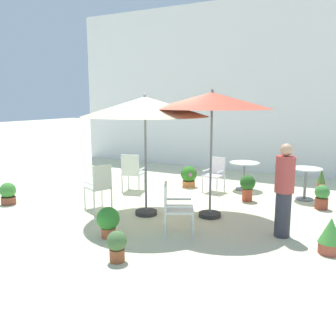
% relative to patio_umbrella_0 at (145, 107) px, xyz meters
% --- Properties ---
extents(ground_plane, '(60.00, 60.00, 0.00)m').
position_rel_patio_umbrella_0_xyz_m(ground_plane, '(-0.19, 0.93, -2.14)').
color(ground_plane, beige).
extents(villa_facade, '(11.49, 0.30, 5.38)m').
position_rel_patio_umbrella_0_xyz_m(villa_facade, '(-0.19, 5.64, 0.55)').
color(villa_facade, white).
rests_on(villa_facade, ground).
extents(patio_umbrella_0, '(2.48, 2.48, 2.41)m').
position_rel_patio_umbrella_0_xyz_m(patio_umbrella_0, '(0.00, 0.00, 0.00)').
color(patio_umbrella_0, '#2D2D2D').
rests_on(patio_umbrella_0, ground).
extents(patio_umbrella_1, '(2.28, 2.28, 2.49)m').
position_rel_patio_umbrella_0_xyz_m(patio_umbrella_1, '(1.19, 0.48, 0.11)').
color(patio_umbrella_1, '#2D2D2D').
rests_on(patio_umbrella_1, ground).
extents(cafe_table_0, '(0.76, 0.76, 0.72)m').
position_rel_patio_umbrella_0_xyz_m(cafe_table_0, '(1.12, 3.00, -1.64)').
color(cafe_table_0, silver).
rests_on(cafe_table_0, ground).
extents(cafe_table_1, '(0.72, 0.72, 0.75)m').
position_rel_patio_umbrella_0_xyz_m(cafe_table_1, '(2.66, 2.71, -1.62)').
color(cafe_table_1, silver).
rests_on(cafe_table_1, ground).
extents(patio_chair_0, '(0.61, 0.60, 0.97)m').
position_rel_patio_umbrella_0_xyz_m(patio_chair_0, '(-1.04, -0.16, -1.59)').
color(patio_chair_0, white).
rests_on(patio_chair_0, ground).
extents(patio_chair_1, '(0.66, 0.66, 0.89)m').
position_rel_patio_umbrella_0_xyz_m(patio_chair_1, '(1.00, -0.73, -1.63)').
color(patio_chair_1, silver).
rests_on(patio_chair_1, ground).
extents(patio_chair_2, '(0.59, 0.59, 0.96)m').
position_rel_patio_umbrella_0_xyz_m(patio_chair_2, '(-1.31, 1.48, -1.60)').
color(patio_chair_2, silver).
rests_on(patio_chair_2, ground).
extents(patio_chair_3, '(0.48, 0.50, 0.86)m').
position_rel_patio_umbrella_0_xyz_m(patio_chair_3, '(0.53, 2.47, -1.65)').
color(patio_chair_3, white).
rests_on(patio_chair_3, ground).
extents(potted_plant_0, '(0.31, 0.31, 0.78)m').
position_rel_patio_umbrella_0_xyz_m(potted_plant_0, '(2.04, 3.64, -1.76)').
color(potted_plant_0, '#AF5129').
rests_on(potted_plant_0, ground).
extents(potted_plant_1, '(0.35, 0.35, 0.60)m').
position_rel_patio_umbrella_0_xyz_m(potted_plant_1, '(1.51, 1.97, -1.79)').
color(potted_plant_1, '#B2482D').
rests_on(potted_plant_1, ground).
extents(potted_plant_2, '(0.35, 0.35, 0.56)m').
position_rel_patio_umbrella_0_xyz_m(potted_plant_2, '(3.45, -0.35, -1.86)').
color(potted_plant_2, '#AA4C39').
rests_on(potted_plant_2, ground).
extents(potted_plant_3, '(0.31, 0.31, 0.52)m').
position_rel_patio_umbrella_0_xyz_m(potted_plant_3, '(3.09, 2.09, -1.87)').
color(potted_plant_3, '#9A432E').
rests_on(potted_plant_3, ground).
extents(potted_plant_4, '(0.29, 0.29, 0.46)m').
position_rel_patio_umbrella_0_xyz_m(potted_plant_4, '(0.79, -2.09, -1.89)').
color(potted_plant_4, brown).
rests_on(potted_plant_4, ground).
extents(potted_plant_5, '(0.39, 0.39, 0.53)m').
position_rel_patio_umbrella_0_xyz_m(potted_plant_5, '(0.10, -1.38, -1.85)').
color(potted_plant_5, '#AF5435').
rests_on(potted_plant_5, ground).
extents(potted_plant_6, '(0.43, 0.43, 0.56)m').
position_rel_patio_umbrella_0_xyz_m(potted_plant_6, '(-0.27, 2.63, -1.85)').
color(potted_plant_6, '#C8723B').
rests_on(potted_plant_6, ground).
extents(potted_plant_7, '(0.20, 0.20, 0.65)m').
position_rel_patio_umbrella_0_xyz_m(potted_plant_7, '(2.93, 3.44, -1.83)').
color(potted_plant_7, '#AE5B37').
rests_on(potted_plant_7, ground).
extents(potted_plant_8, '(0.35, 0.35, 0.49)m').
position_rel_patio_umbrella_0_xyz_m(potted_plant_8, '(-3.12, -0.78, -1.89)').
color(potted_plant_8, brown).
rests_on(potted_plant_8, ground).
extents(standing_person, '(0.35, 0.35, 1.59)m').
position_rel_patio_umbrella_0_xyz_m(standing_person, '(2.67, 0.04, -1.33)').
color(standing_person, '#33333D').
rests_on(standing_person, ground).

